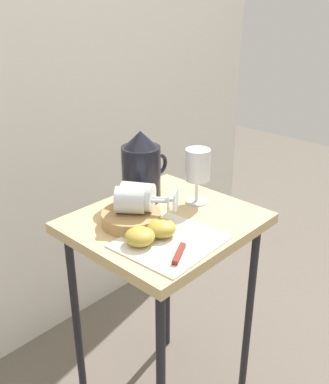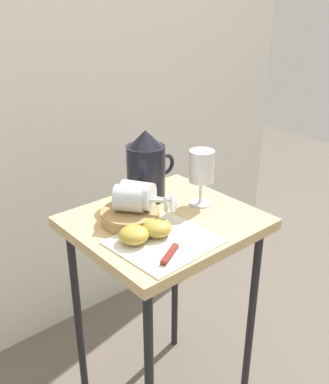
{
  "view_description": "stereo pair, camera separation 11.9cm",
  "coord_description": "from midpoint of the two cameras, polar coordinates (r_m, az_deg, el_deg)",
  "views": [
    {
      "loc": [
        -0.79,
        -0.74,
        1.28
      ],
      "look_at": [
        0.0,
        0.0,
        0.78
      ],
      "focal_mm": 41.2,
      "sensor_mm": 36.0,
      "label": 1
    },
    {
      "loc": [
        -0.7,
        -0.82,
        1.28
      ],
      "look_at": [
        0.0,
        0.0,
        0.78
      ],
      "focal_mm": 41.2,
      "sensor_mm": 36.0,
      "label": 2
    }
  ],
  "objects": [
    {
      "name": "wine_glass_upright",
      "position": [
        1.27,
        1.57,
        3.11
      ],
      "size": [
        0.07,
        0.07,
        0.17
      ],
      "color": "silver",
      "rests_on": "table"
    },
    {
      "name": "linen_napkin",
      "position": [
        1.11,
        -2.4,
        -6.51
      ],
      "size": [
        0.25,
        0.23,
        0.0
      ],
      "primitive_type": "cube",
      "rotation": [
        0.0,
        0.0,
        0.06
      ],
      "color": "silver",
      "rests_on": "table"
    },
    {
      "name": "wine_glass_tipped_far",
      "position": [
        1.18,
        -6.22,
        -0.68
      ],
      "size": [
        0.14,
        0.16,
        0.08
      ],
      "color": "silver",
      "rests_on": "basket_tray"
    },
    {
      "name": "pitcher",
      "position": [
        1.3,
        -5.6,
        2.49
      ],
      "size": [
        0.17,
        0.12,
        0.21
      ],
      "color": "black",
      "rests_on": "table"
    },
    {
      "name": "apple_half_right",
      "position": [
        1.12,
        -3.44,
        -4.76
      ],
      "size": [
        0.08,
        0.08,
        0.04
      ],
      "primitive_type": "ellipsoid",
      "color": "#B29938",
      "rests_on": "linen_napkin"
    },
    {
      "name": "curtain_drape",
      "position": [
        1.58,
        -19.25,
        17.38
      ],
      "size": [
        2.4,
        0.03,
        2.23
      ],
      "primitive_type": "cube",
      "color": "silver",
      "rests_on": "ground_plane"
    },
    {
      "name": "basket_tray",
      "position": [
        1.19,
        -7.18,
        -3.44
      ],
      "size": [
        0.16,
        0.16,
        0.03
      ],
      "primitive_type": "cylinder",
      "color": "#AD8451",
      "rests_on": "table"
    },
    {
      "name": "apple_half_left",
      "position": [
        1.09,
        -6.35,
        -5.83
      ],
      "size": [
        0.08,
        0.08,
        0.04
      ],
      "primitive_type": "ellipsoid",
      "color": "#B29938",
      "rests_on": "linen_napkin"
    },
    {
      "name": "wine_glass_tipped_near",
      "position": [
        1.17,
        -7.08,
        -1.12
      ],
      "size": [
        0.14,
        0.15,
        0.07
      ],
      "color": "silver",
      "rests_on": "basket_tray"
    },
    {
      "name": "table",
      "position": [
        1.26,
        -2.71,
        -6.85
      ],
      "size": [
        0.49,
        0.43,
        0.7
      ],
      "color": "tan",
      "rests_on": "ground_plane"
    },
    {
      "name": "knife",
      "position": [
        1.07,
        -0.91,
        -7.26
      ],
      "size": [
        0.19,
        0.11,
        0.01
      ],
      "color": "silver",
      "rests_on": "linen_napkin"
    }
  ]
}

